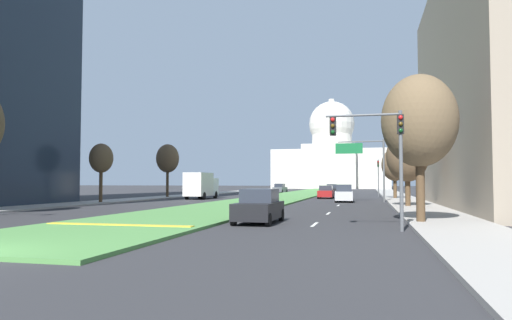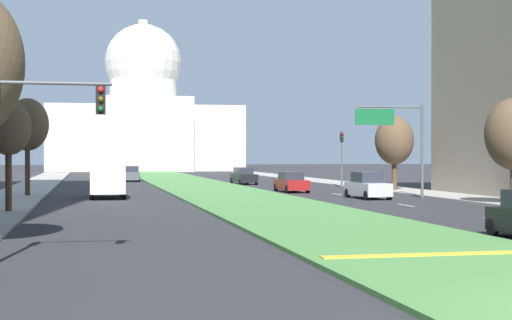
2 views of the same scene
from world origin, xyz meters
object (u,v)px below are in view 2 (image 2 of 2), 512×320
at_px(traffic_light_far_right, 342,151).
at_px(sedan_distant, 291,183).
at_px(traffic_light_near_left, 27,127).
at_px(street_tree_left_mid, 8,129).
at_px(sedan_midblock, 368,186).
at_px(sedan_far_horizon, 244,176).
at_px(sedan_very_far, 132,174).
at_px(street_tree_left_far, 27,125).
at_px(box_truck_delivery, 107,174).
at_px(overhead_guide_sign, 398,132).
at_px(capitol_building, 143,119).
at_px(street_tree_right_far, 394,141).

relative_size(traffic_light_far_right, sedan_distant, 1.15).
distance_m(traffic_light_near_left, street_tree_left_mid, 18.92).
xyz_separation_m(sedan_midblock, sedan_far_horizon, (-3.34, 27.03, -0.04)).
xyz_separation_m(street_tree_left_mid, sedan_distant, (19.88, 19.30, -3.57)).
bearing_deg(sedan_midblock, sedan_very_far, 110.13).
bearing_deg(sedan_far_horizon, street_tree_left_mid, -118.05).
bearing_deg(traffic_light_near_left, street_tree_left_far, 94.26).
xyz_separation_m(street_tree_left_far, box_truck_delivery, (5.46, -2.18, -3.42)).
bearing_deg(overhead_guide_sign, sedan_far_horizon, 101.78).
relative_size(traffic_light_far_right, sedan_far_horizon, 1.11).
xyz_separation_m(capitol_building, street_tree_right_far, (14.28, -89.29, -5.49)).
bearing_deg(overhead_guide_sign, traffic_light_far_right, 84.77).
xyz_separation_m(street_tree_left_mid, sedan_far_horizon, (19.31, 36.25, -3.53)).
xyz_separation_m(overhead_guide_sign, street_tree_left_mid, (-24.93, -9.31, -0.28)).
bearing_deg(sedan_far_horizon, sedan_midblock, -82.95).
height_order(street_tree_left_far, box_truck_delivery, street_tree_left_far).
bearing_deg(street_tree_left_far, sedan_distant, 10.00).
bearing_deg(sedan_very_far, sedan_far_horizon, -46.38).
relative_size(capitol_building, traffic_light_far_right, 6.77).
xyz_separation_m(street_tree_left_far, sedan_midblock, (22.91, -6.53, -4.25)).
relative_size(capitol_building, box_truck_delivery, 5.50).
distance_m(capitol_building, sedan_very_far, 61.03).
bearing_deg(traffic_light_far_right, sedan_far_horizon, 126.44).
height_order(street_tree_left_mid, sedan_midblock, street_tree_left_mid).
height_order(traffic_light_far_right, street_tree_left_far, street_tree_left_far).
bearing_deg(sedan_distant, street_tree_left_far, -170.00).
bearing_deg(capitol_building, sedan_far_horizon, -85.73).
relative_size(street_tree_left_far, street_tree_right_far, 1.14).
distance_m(sedan_distant, sedan_far_horizon, 16.97).
bearing_deg(box_truck_delivery, street_tree_left_far, 158.18).
bearing_deg(box_truck_delivery, traffic_light_near_left, -95.10).
bearing_deg(traffic_light_far_right, sedan_very_far, 130.47).
bearing_deg(traffic_light_near_left, traffic_light_far_right, 61.89).
bearing_deg(overhead_guide_sign, street_tree_left_far, 165.66).
bearing_deg(street_tree_left_far, overhead_guide_sign, -14.34).
relative_size(overhead_guide_sign, sedan_midblock, 1.46).
bearing_deg(sedan_very_far, sedan_midblock, -69.87).
height_order(sedan_distant, box_truck_delivery, box_truck_delivery).
bearing_deg(street_tree_right_far, traffic_light_near_left, -124.99).
bearing_deg(street_tree_left_far, street_tree_right_far, 5.14).
bearing_deg(street_tree_left_mid, traffic_light_near_left, -82.96).
height_order(street_tree_left_far, sedan_midblock, street_tree_left_far).
relative_size(street_tree_left_far, sedan_midblock, 1.57).
height_order(street_tree_left_mid, street_tree_left_far, street_tree_left_far).
xyz_separation_m(overhead_guide_sign, street_tree_right_far, (3.34, 9.00, -0.48)).
relative_size(overhead_guide_sign, street_tree_right_far, 1.06).
height_order(traffic_light_near_left, sedan_very_far, traffic_light_near_left).
bearing_deg(sedan_distant, sedan_midblock, -74.61).
bearing_deg(sedan_far_horizon, street_tree_left_far, -133.65).
bearing_deg(traffic_light_far_right, overhead_guide_sign, -95.23).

